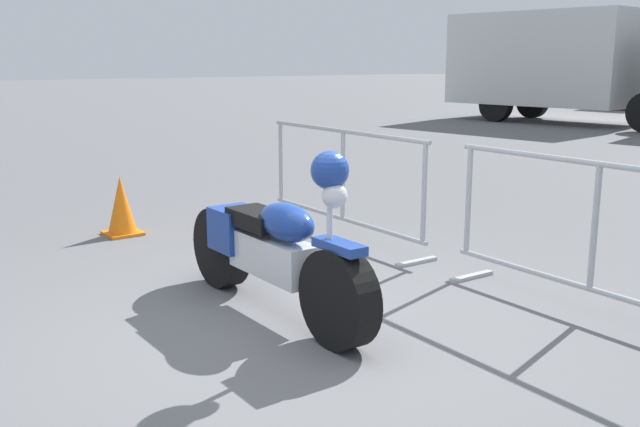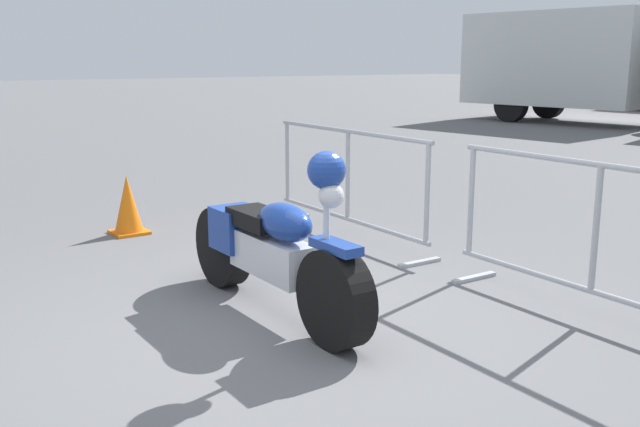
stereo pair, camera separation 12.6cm
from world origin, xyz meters
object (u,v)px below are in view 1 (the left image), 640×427
Objects in this scene: crowd_barrier_far at (594,238)px; box_truck at (574,62)px; motorcycle at (273,249)px; traffic_cone at (121,206)px; crowd_barrier_near at (343,183)px.

box_truck reaches higher than crowd_barrier_far.
motorcycle is 2.79m from traffic_cone.
motorcycle is at bearing -128.88° from crowd_barrier_far.
box_truck is at bearing 124.98° from crowd_barrier_far.
crowd_barrier_far is 0.30× the size of box_truck.
traffic_cone is at bearing -157.99° from crowd_barrier_far.
motorcycle is at bearing -51.14° from crowd_barrier_near.
crowd_barrier_near is at bearing 180.00° from crowd_barrier_far.
traffic_cone is at bearing -179.34° from motorcycle.
motorcycle reaches higher than crowd_barrier_far.
crowd_barrier_near is 2.22m from traffic_cone.
crowd_barrier_near is (-1.35, 1.67, 0.10)m from motorcycle.
motorcycle reaches higher than crowd_barrier_near.
motorcycle reaches higher than traffic_cone.
crowd_barrier_far is 4.46m from traffic_cone.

